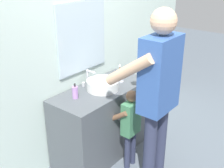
{
  "coord_description": "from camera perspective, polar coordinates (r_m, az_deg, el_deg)",
  "views": [
    {
      "loc": [
        -2.23,
        -1.63,
        2.18
      ],
      "look_at": [
        0.0,
        0.15,
        0.94
      ],
      "focal_mm": 46.57,
      "sensor_mm": 36.0,
      "label": 1
    }
  ],
  "objects": [
    {
      "name": "faucet",
      "position": [
        3.33,
        -4.67,
        1.18
      ],
      "size": [
        0.18,
        0.14,
        0.18
      ],
      "color": "#B7BABF",
      "rests_on": "vanity_cabinet"
    },
    {
      "name": "adult_parent",
      "position": [
        2.77,
        8.92,
        -0.19
      ],
      "size": [
        0.56,
        0.59,
        1.81
      ],
      "color": "#2D334C",
      "rests_on": "ground"
    },
    {
      "name": "vanity_cabinet",
      "position": [
        3.44,
        -1.97,
        -7.38
      ],
      "size": [
        1.21,
        0.54,
        0.84
      ],
      "primitive_type": "cube",
      "color": "#4C5156",
      "rests_on": "ground"
    },
    {
      "name": "soap_bottle",
      "position": [
        3.03,
        -7.25,
        -1.61
      ],
      "size": [
        0.06,
        0.06,
        0.17
      ],
      "color": "#B27FC6",
      "rests_on": "vanity_cabinet"
    },
    {
      "name": "back_wall",
      "position": [
        3.28,
        -6.5,
        8.59
      ],
      "size": [
        4.4,
        0.1,
        2.7
      ],
      "color": "silver",
      "rests_on": "ground"
    },
    {
      "name": "ground_plane",
      "position": [
        3.52,
        1.97,
        -14.85
      ],
      "size": [
        14.0,
        14.0,
        0.0
      ],
      "primitive_type": "plane",
      "color": "slate"
    },
    {
      "name": "sink_basin",
      "position": [
        3.21,
        -1.82,
        -0.14
      ],
      "size": [
        0.36,
        0.36,
        0.11
      ],
      "color": "silver",
      "rests_on": "vanity_cabinet"
    },
    {
      "name": "child_toddler",
      "position": [
        3.16,
        3.59,
        -7.54
      ],
      "size": [
        0.29,
        0.29,
        0.94
      ],
      "color": "#2D334C",
      "rests_on": "ground"
    },
    {
      "name": "toothbrush_cup",
      "position": [
        3.42,
        1.75,
        1.3
      ],
      "size": [
        0.07,
        0.07,
        0.21
      ],
      "color": "silver",
      "rests_on": "vanity_cabinet"
    }
  ]
}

